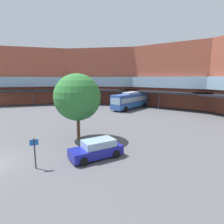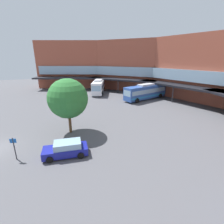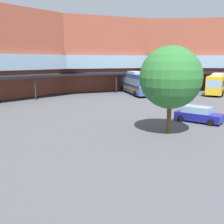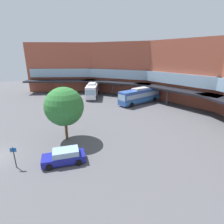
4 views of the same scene
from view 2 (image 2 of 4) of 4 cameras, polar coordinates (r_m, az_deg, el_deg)
name	(u,v)px [view 2 (image 2 of 4)]	position (r m, az deg, el deg)	size (l,w,h in m)	color
station_building	(191,75)	(29.49, 25.82, 11.55)	(85.76, 40.18, 14.15)	#9E4C38
bus_0	(99,86)	(45.17, -4.72, 8.87)	(10.22, 6.60, 3.73)	white
bus_1	(146,92)	(39.19, 11.60, 6.95)	(4.96, 11.76, 3.62)	#2D519E
parked_car	(66,149)	(17.56, -15.71, -12.31)	(2.57, 4.63, 1.53)	navy
plaza_tree	(68,99)	(21.26, -15.12, 4.51)	(5.02, 5.02, 7.12)	brown
stop_sign_post	(14,146)	(18.56, -30.96, -10.24)	(0.23, 0.58, 2.33)	#2D2D33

